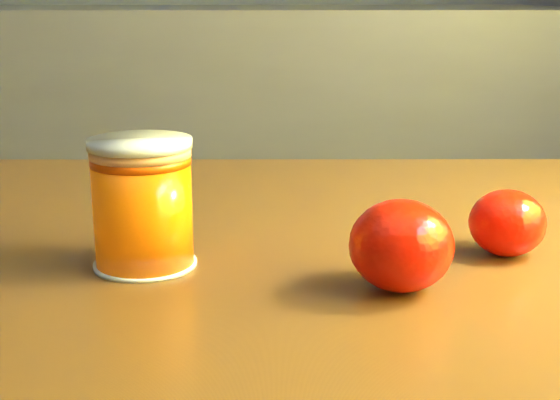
{
  "coord_description": "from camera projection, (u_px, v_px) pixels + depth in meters",
  "views": [
    {
      "loc": [
        0.93,
        -0.24,
        0.93
      ],
      "look_at": [
        0.94,
        0.31,
        0.78
      ],
      "focal_mm": 50.0,
      "sensor_mm": 36.0,
      "label": 1
    }
  ],
  "objects": [
    {
      "name": "orange_back",
      "position": [
        507.0,
        223.0,
        0.59
      ],
      "size": [
        0.07,
        0.07,
        0.05
      ],
      "primitive_type": "ellipsoid",
      "rotation": [
        0.0,
        0.0,
        -0.26
      ],
      "color": "red",
      "rests_on": "table"
    },
    {
      "name": "table",
      "position": [
        412.0,
        364.0,
        0.62
      ],
      "size": [
        1.0,
        0.71,
        0.74
      ],
      "rotation": [
        0.0,
        0.0,
        -0.02
      ],
      "color": "brown",
      "rests_on": "ground"
    },
    {
      "name": "juice_glass",
      "position": [
        143.0,
        204.0,
        0.56
      ],
      "size": [
        0.07,
        0.07,
        0.09
      ],
      "rotation": [
        0.0,
        0.0,
        0.39
      ],
      "color": "#DB5704",
      "rests_on": "table"
    },
    {
      "name": "orange_front",
      "position": [
        401.0,
        245.0,
        0.52
      ],
      "size": [
        0.08,
        0.08,
        0.06
      ],
      "primitive_type": "ellipsoid",
      "rotation": [
        0.0,
        0.0,
        0.15
      ],
      "color": "red",
      "rests_on": "table"
    }
  ]
}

